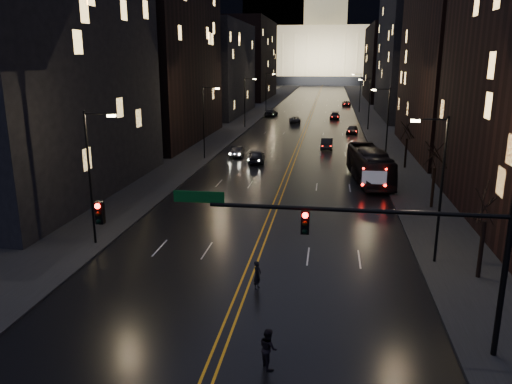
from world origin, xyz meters
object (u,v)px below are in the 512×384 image
at_px(oncoming_car_b, 238,151).
at_px(pedestrian_a, 257,275).
at_px(pedestrian_b, 268,348).
at_px(oncoming_car_a, 256,156).
at_px(receding_car_a, 327,144).
at_px(traffic_signal, 364,236).
at_px(bus, 369,165).

distance_m(oncoming_car_b, pedestrian_a, 38.35).
distance_m(pedestrian_a, pedestrian_b, 7.15).
distance_m(oncoming_car_a, pedestrian_b, 41.43).
relative_size(receding_car_a, pedestrian_a, 2.81).
relative_size(oncoming_car_a, oncoming_car_b, 1.12).
xyz_separation_m(traffic_signal, bus, (2.59, 31.17, -3.43)).
bearing_deg(pedestrian_b, bus, -40.85).
height_order(oncoming_car_a, pedestrian_a, pedestrian_a).
bearing_deg(traffic_signal, bus, 85.24).
bearing_deg(traffic_signal, oncoming_car_a, 104.66).
distance_m(traffic_signal, receding_car_a, 49.93).
bearing_deg(pedestrian_b, oncoming_car_b, -18.11).
bearing_deg(traffic_signal, pedestrian_b, -151.46).
bearing_deg(bus, pedestrian_b, -107.53).
bearing_deg(receding_car_a, oncoming_car_a, -126.31).
bearing_deg(traffic_signal, pedestrian_a, 135.74).
relative_size(oncoming_car_a, receding_car_a, 1.03).
distance_m(bus, pedestrian_a, 27.30).
bearing_deg(oncoming_car_a, bus, 142.91).
bearing_deg(bus, receding_car_a, 96.76).
distance_m(bus, pedestrian_b, 33.76).
xyz_separation_m(traffic_signal, pedestrian_b, (-3.67, -2.00, -4.25)).
bearing_deg(oncoming_car_a, pedestrian_a, 92.60).
height_order(oncoming_car_b, receding_car_a, receding_car_a).
relative_size(bus, receding_car_a, 2.68).
height_order(oncoming_car_a, oncoming_car_b, oncoming_car_a).
relative_size(traffic_signal, pedestrian_b, 10.18).
distance_m(bus, oncoming_car_a, 14.97).
xyz_separation_m(bus, pedestrian_a, (-7.73, -26.16, -0.88)).
relative_size(oncoming_car_b, pedestrian_b, 2.44).
distance_m(oncoming_car_b, receding_car_a, 13.37).
xyz_separation_m(pedestrian_a, pedestrian_b, (1.47, -7.00, 0.05)).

